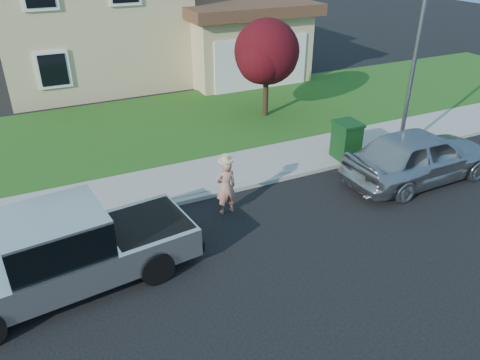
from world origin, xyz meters
name	(u,v)px	position (x,y,z in m)	size (l,w,h in m)	color
ground	(233,261)	(0.00, 0.00, 0.00)	(80.00, 80.00, 0.00)	black
curb	(222,192)	(1.00, 2.90, 0.06)	(40.00, 0.20, 0.12)	gray
sidewalk	(207,175)	(1.00, 4.00, 0.07)	(40.00, 2.00, 0.15)	gray
lawn	(162,126)	(1.00, 8.50, 0.05)	(40.00, 7.00, 0.10)	#224814
house	(115,10)	(1.31, 16.38, 3.17)	(14.00, 11.30, 6.85)	tan
pickup_truck	(64,253)	(-3.40, 0.74, 0.83)	(5.58, 2.44, 1.78)	black
woman	(226,186)	(0.71, 1.96, 0.79)	(0.55, 0.40, 1.66)	tan
sedan	(419,156)	(6.50, 1.17, 0.80)	(1.89, 4.70, 1.60)	#A5A8AC
ornamental_tree	(267,55)	(5.01, 7.74, 2.46)	(2.69, 2.43, 3.69)	black
trash_bin	(346,140)	(5.36, 3.10, 0.76)	(0.76, 0.87, 1.20)	#0E3412
street_lamp	(416,61)	(7.29, 2.69, 3.12)	(0.29, 0.71, 5.47)	slate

